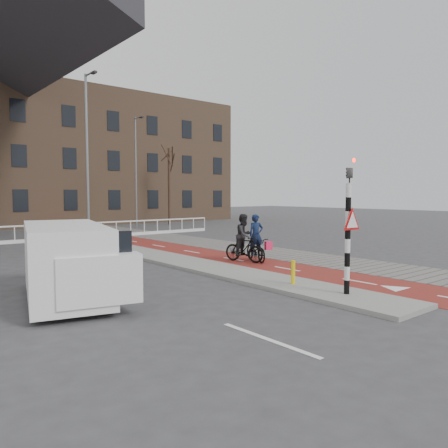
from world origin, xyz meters
TOP-DOWN VIEW (x-y plane):
  - ground at (0.00, 0.00)m, footprint 120.00×120.00m
  - bike_lane at (1.50, 10.00)m, footprint 2.50×60.00m
  - sidewalk at (4.30, 10.00)m, footprint 3.00×60.00m
  - curb_island at (-0.70, 4.00)m, footprint 1.80×16.00m
  - traffic_signal at (-0.60, -2.02)m, footprint 0.80×0.80m
  - bollard at (-0.75, -0.28)m, footprint 0.12×0.12m
  - cyclist_near at (1.88, 4.03)m, footprint 1.23×1.91m
  - cyclist_far at (1.36, 4.18)m, footprint 0.95×1.84m
  - van at (-6.35, 2.45)m, footprint 2.86×4.83m
  - tree_right at (10.55, 24.26)m, footprint 0.22×0.22m
  - streetlight_near at (-1.82, 12.02)m, footprint 0.12×0.12m
  - streetlight_right at (5.76, 21.36)m, footprint 0.12×0.12m

SIDE VIEW (x-z plane):
  - ground at x=0.00m, z-range 0.00..0.00m
  - bike_lane at x=1.50m, z-range 0.00..0.01m
  - sidewalk at x=4.30m, z-range 0.00..0.01m
  - curb_island at x=-0.70m, z-range 0.00..0.12m
  - bollard at x=-0.75m, z-range 0.12..0.81m
  - cyclist_near at x=1.88m, z-range -0.30..1.59m
  - cyclist_far at x=1.36m, z-range -0.15..1.76m
  - van at x=-6.35m, z-range 0.05..2.00m
  - traffic_signal at x=-0.60m, z-range 0.15..3.83m
  - tree_right at x=10.55m, z-range 0.00..6.72m
  - streetlight_near at x=-1.82m, z-range 0.00..8.46m
  - streetlight_right at x=5.76m, z-range 0.00..8.49m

